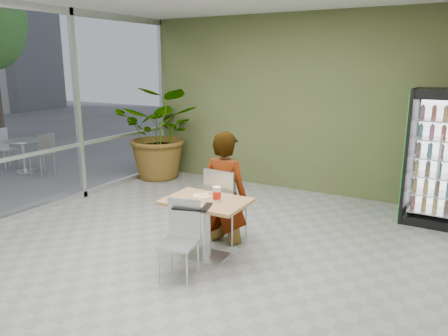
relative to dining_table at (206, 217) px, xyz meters
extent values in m
plane|color=gray|center=(-0.25, -0.11, -0.54)|extent=(7.00, 7.00, 0.00)
cube|color=tan|center=(0.00, 0.00, 0.19)|extent=(0.99, 0.70, 0.04)
cylinder|color=silver|center=(0.00, 0.00, -0.18)|extent=(0.10, 0.10, 0.71)
cube|color=silver|center=(0.00, 0.00, -0.52)|extent=(0.50, 0.40, 0.04)
cube|color=silver|center=(-0.08, 0.65, -0.06)|extent=(0.46, 0.46, 0.03)
cube|color=silver|center=(-0.09, 0.44, 0.20)|extent=(0.44, 0.04, 0.53)
cylinder|color=silver|center=(0.11, 0.84, -0.30)|extent=(0.03, 0.03, 0.47)
cylinder|color=silver|center=(-0.27, 0.85, -0.30)|extent=(0.03, 0.03, 0.47)
cylinder|color=silver|center=(0.10, 0.46, -0.30)|extent=(0.03, 0.03, 0.47)
cylinder|color=silver|center=(-0.28, 0.47, -0.30)|extent=(0.03, 0.03, 0.47)
cube|color=silver|center=(0.01, -0.59, -0.12)|extent=(0.46, 0.46, 0.03)
cube|color=silver|center=(-0.03, -0.41, 0.10)|extent=(0.38, 0.11, 0.46)
cylinder|color=silver|center=(-0.12, -0.78, -0.33)|extent=(0.02, 0.02, 0.41)
cylinder|color=silver|center=(0.20, -0.71, -0.33)|extent=(0.02, 0.02, 0.41)
cylinder|color=silver|center=(-0.19, -0.46, -0.33)|extent=(0.02, 0.02, 0.41)
cylinder|color=silver|center=(0.13, -0.39, -0.33)|extent=(0.02, 0.02, 0.41)
imported|color=black|center=(-0.08, 0.60, 0.06)|extent=(0.67, 0.44, 1.79)
cylinder|color=silver|center=(-0.11, 0.10, 0.22)|extent=(0.24, 0.24, 0.01)
cylinder|color=silver|center=(0.14, 0.01, 0.30)|extent=(0.09, 0.09, 0.17)
cylinder|color=red|center=(0.14, 0.01, 0.29)|extent=(0.10, 0.10, 0.09)
cylinder|color=silver|center=(0.14, 0.01, 0.38)|extent=(0.10, 0.10, 0.01)
cube|color=silver|center=(-0.24, -0.21, 0.22)|extent=(0.16, 0.16, 0.02)
cube|color=black|center=(0.01, -0.31, 0.23)|extent=(0.47, 0.39, 0.02)
cube|color=black|center=(2.29, 2.74, 0.45)|extent=(0.91, 0.72, 1.98)
cube|color=green|center=(1.84, 2.74, 0.45)|extent=(0.03, 0.68, 1.94)
cube|color=silver|center=(2.29, 2.41, 0.47)|extent=(0.71, 0.03, 1.58)
imported|color=#315C24|center=(-2.85, 2.82, 0.40)|extent=(2.03, 1.88, 1.88)
camera|label=1|loc=(2.64, -4.17, 1.80)|focal=35.00mm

